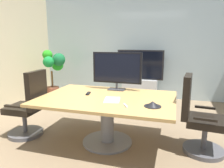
{
  "coord_description": "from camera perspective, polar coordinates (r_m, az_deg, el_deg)",
  "views": [
    {
      "loc": [
        0.99,
        -2.93,
        1.55
      ],
      "look_at": [
        0.04,
        0.22,
        0.87
      ],
      "focal_mm": 34.02,
      "sensor_mm": 36.0,
      "label": 1
    }
  ],
  "objects": [
    {
      "name": "office_chair_right",
      "position": [
        3.23,
        22.17,
        -9.09
      ],
      "size": [
        0.62,
        0.6,
        1.09
      ],
      "rotation": [
        0.0,
        0.0,
        1.46
      ],
      "color": "#4C4C51",
      "rests_on": "ground"
    },
    {
      "name": "tv_monitor",
      "position": [
        3.56,
        1.33,
        4.09
      ],
      "size": [
        0.84,
        0.18,
        0.64
      ],
      "color": "#333338",
      "rests_on": "conference_table"
    },
    {
      "name": "paper_notepad",
      "position": [
        3.0,
        0.03,
        -4.29
      ],
      "size": [
        0.27,
        0.34,
        0.01
      ],
      "primitive_type": "cube",
      "rotation": [
        0.0,
        0.0,
        0.2
      ],
      "color": "white",
      "rests_on": "conference_table"
    },
    {
      "name": "remote_control",
      "position": [
        3.36,
        -6.41,
        -2.54
      ],
      "size": [
        0.08,
        0.18,
        0.02
      ],
      "primitive_type": "cube",
      "rotation": [
        0.0,
        0.0,
        0.19
      ],
      "color": "black",
      "rests_on": "conference_table"
    },
    {
      "name": "wall_display_unit",
      "position": [
        5.67,
        7.46,
        0.26
      ],
      "size": [
        1.2,
        0.36,
        1.31
      ],
      "color": "#B7BABC",
      "rests_on": "ground"
    },
    {
      "name": "ground_plane",
      "position": [
        3.46,
        -1.68,
        -15.01
      ],
      "size": [
        6.82,
        6.82,
        0.0
      ],
      "primitive_type": "plane",
      "color": "#7A664C"
    },
    {
      "name": "office_chair_left",
      "position": [
        3.72,
        -21.46,
        -6.32
      ],
      "size": [
        0.6,
        0.58,
        1.09
      ],
      "rotation": [
        0.0,
        0.0,
        -1.54
      ],
      "color": "#4C4C51",
      "rests_on": "ground"
    },
    {
      "name": "wall_back_glass_partition",
      "position": [
        5.93,
        7.33,
        10.44
      ],
      "size": [
        5.72,
        0.1,
        2.87
      ],
      "primitive_type": "cube",
      "color": "#9EB2B7",
      "rests_on": "ground"
    },
    {
      "name": "whiteboard_marker",
      "position": [
        2.73,
        3.64,
        -5.79
      ],
      "size": [
        0.08,
        0.12,
        0.02
      ],
      "primitive_type": "cube",
      "rotation": [
        0.0,
        0.0,
        -1.04
      ],
      "color": "silver",
      "rests_on": "conference_table"
    },
    {
      "name": "conference_phone",
      "position": [
        2.76,
        10.88,
        -5.36
      ],
      "size": [
        0.22,
        0.22,
        0.07
      ],
      "color": "black",
      "rests_on": "conference_table"
    },
    {
      "name": "conference_table",
      "position": [
        3.21,
        -1.3,
        -6.37
      ],
      "size": [
        1.97,
        1.36,
        0.72
      ],
      "color": "#B2894C",
      "rests_on": "ground"
    },
    {
      "name": "potted_plant",
      "position": [
        5.93,
        -15.28,
        4.06
      ],
      "size": [
        0.65,
        0.73,
        1.3
      ],
      "color": "brown",
      "rests_on": "ground"
    }
  ]
}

